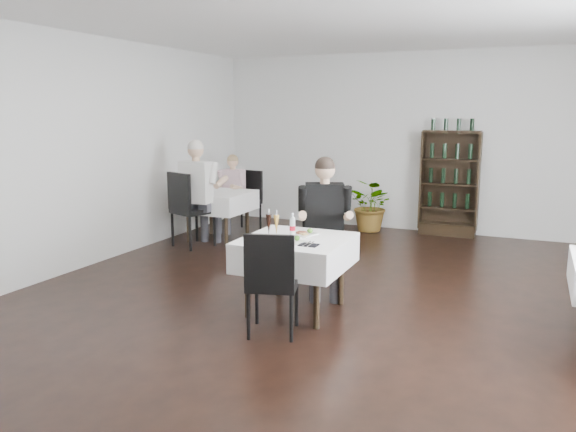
% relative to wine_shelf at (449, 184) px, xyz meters
% --- Properties ---
extents(room_shell, '(9.00, 9.00, 9.00)m').
position_rel_wine_shelf_xyz_m(room_shell, '(-0.60, -4.31, 0.65)').
color(room_shell, black).
rests_on(room_shell, ground).
extents(wine_shelf, '(0.90, 0.28, 1.75)m').
position_rel_wine_shelf_xyz_m(wine_shelf, '(0.00, 0.00, 0.00)').
color(wine_shelf, black).
rests_on(wine_shelf, ground).
extents(main_table, '(1.03, 1.03, 0.77)m').
position_rel_wine_shelf_xyz_m(main_table, '(-0.90, -4.31, -0.23)').
color(main_table, black).
rests_on(main_table, ground).
extents(left_table, '(0.98, 0.98, 0.77)m').
position_rel_wine_shelf_xyz_m(left_table, '(-3.30, -1.81, -0.23)').
color(left_table, black).
rests_on(left_table, ground).
extents(potted_tree, '(1.03, 0.97, 0.90)m').
position_rel_wine_shelf_xyz_m(potted_tree, '(-1.23, -0.21, -0.40)').
color(potted_tree, '#266021').
rests_on(potted_tree, ground).
extents(main_chair_far, '(0.62, 0.63, 1.09)m').
position_rel_wine_shelf_xyz_m(main_chair_far, '(-0.99, -3.61, -0.22)').
color(main_chair_far, black).
rests_on(main_chair_far, ground).
extents(main_chair_near, '(0.55, 0.55, 0.98)m').
position_rel_wine_shelf_xyz_m(main_chair_near, '(-0.84, -5.01, -0.29)').
color(main_chair_near, black).
rests_on(main_chair_near, ground).
extents(left_chair_far, '(0.54, 0.54, 1.02)m').
position_rel_wine_shelf_xyz_m(left_chair_far, '(-3.23, -0.97, -0.26)').
color(left_chair_far, black).
rests_on(left_chair_far, ground).
extents(left_chair_near, '(0.67, 0.67, 1.14)m').
position_rel_wine_shelf_xyz_m(left_chair_near, '(-3.45, -2.44, -0.20)').
color(left_chair_near, black).
rests_on(left_chair_near, ground).
extents(diner_main, '(0.68, 0.72, 1.54)m').
position_rel_wine_shelf_xyz_m(diner_main, '(-0.83, -3.67, 0.05)').
color(diner_main, '#3B3B42').
rests_on(diner_main, ground).
extents(diner_left_far, '(0.51, 0.51, 1.31)m').
position_rel_wine_shelf_xyz_m(diner_left_far, '(-3.41, -1.19, -0.09)').
color(diner_left_far, '#3B3B42').
rests_on(diner_left_far, ground).
extents(diner_left_near, '(0.62, 0.62, 1.62)m').
position_rel_wine_shelf_xyz_m(diner_left_near, '(-3.31, -2.32, 0.09)').
color(diner_left_near, '#3B3B42').
rests_on(diner_left_near, ground).
extents(plate_far, '(0.27, 0.27, 0.07)m').
position_rel_wine_shelf_xyz_m(plate_far, '(-0.87, -4.15, -0.06)').
color(plate_far, white).
rests_on(plate_far, main_table).
extents(plate_near, '(0.28, 0.28, 0.07)m').
position_rel_wine_shelf_xyz_m(plate_near, '(-0.86, -4.52, -0.06)').
color(plate_near, white).
rests_on(plate_near, main_table).
extents(pilsner_dark, '(0.06, 0.06, 0.27)m').
position_rel_wine_shelf_xyz_m(pilsner_dark, '(-1.21, -4.31, 0.04)').
color(pilsner_dark, black).
rests_on(pilsner_dark, main_table).
extents(pilsner_lager, '(0.06, 0.06, 0.26)m').
position_rel_wine_shelf_xyz_m(pilsner_lager, '(-1.15, -4.25, 0.03)').
color(pilsner_lager, gold).
rests_on(pilsner_lager, main_table).
extents(coke_bottle, '(0.06, 0.06, 0.24)m').
position_rel_wine_shelf_xyz_m(coke_bottle, '(-0.97, -4.24, 0.02)').
color(coke_bottle, silver).
rests_on(coke_bottle, main_table).
extents(napkin_cutlery, '(0.18, 0.20, 0.02)m').
position_rel_wine_shelf_xyz_m(napkin_cutlery, '(-0.67, -4.55, -0.07)').
color(napkin_cutlery, black).
rests_on(napkin_cutlery, main_table).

